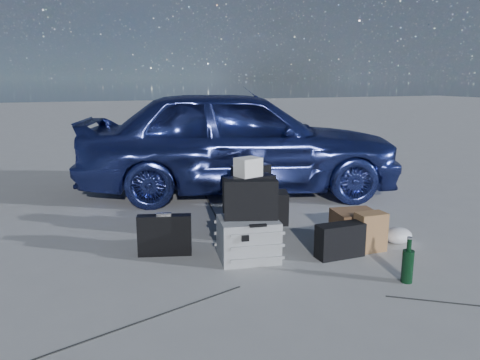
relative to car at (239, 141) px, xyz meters
name	(u,v)px	position (x,y,z in m)	size (l,w,h in m)	color
ground	(304,263)	(-0.39, -2.51, -0.70)	(60.00, 60.00, 0.00)	#A5A4A0
car	(239,141)	(0.00, 0.00, 0.00)	(1.65, 4.11, 1.40)	#334092
pelican_case	(248,239)	(-0.78, -2.25, -0.52)	(0.48, 0.40, 0.35)	#A6A9AB
laptop_bag	(251,200)	(-0.77, -2.26, -0.18)	(0.44, 0.11, 0.33)	black
briefcase	(165,235)	(-1.42, -1.91, -0.52)	(0.46, 0.10, 0.36)	black
suitcase_left	(251,190)	(-0.25, -1.01, -0.42)	(0.43, 0.16, 0.56)	black
suitcase_right	(249,206)	(-0.54, -1.69, -0.41)	(0.49, 0.18, 0.59)	black
white_carton	(248,167)	(-0.56, -1.68, -0.02)	(0.22, 0.18, 0.18)	white
duffel_bag	(256,207)	(-0.33, -1.34, -0.53)	(0.67, 0.29, 0.34)	black
flat_box_white	(257,189)	(-0.32, -1.35, -0.33)	(0.36, 0.27, 0.06)	white
flat_box_black	(258,183)	(-0.31, -1.35, -0.27)	(0.29, 0.21, 0.06)	black
kraft_bag	(370,232)	(0.30, -2.46, -0.53)	(0.26, 0.16, 0.35)	olive
cardboard_box	(355,226)	(0.32, -2.19, -0.56)	(0.39, 0.34, 0.29)	brown
plastic_bag	(398,235)	(0.66, -2.39, -0.63)	(0.27, 0.23, 0.15)	white
messenger_bag	(340,240)	(-0.03, -2.49, -0.55)	(0.42, 0.16, 0.29)	black
green_bottle	(408,261)	(0.16, -3.11, -0.53)	(0.09, 0.09, 0.34)	black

